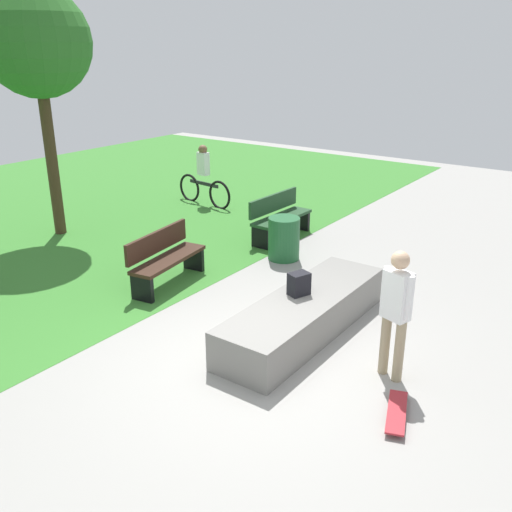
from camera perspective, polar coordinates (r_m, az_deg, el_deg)
The scene contains 10 objects.
ground_plane at distance 7.32m, azimuth -0.61°, elevation -10.88°, with size 28.00×28.00×0.00m, color gray.
concrete_ledge at distance 7.98m, azimuth 4.93°, elevation -5.88°, with size 3.19×0.91×0.54m, color gray.
backpack_on_ledge at distance 7.86m, azimuth 4.35°, elevation -2.81°, with size 0.28×0.20×0.32m, color black.
skater_performing_trick at distance 6.83m, azimuth 13.92°, elevation -4.93°, with size 0.29×0.41×1.63m.
skateboard_by_ledge at distance 6.57m, azimuth 13.99°, elevation -15.02°, with size 0.82×0.45×0.08m.
park_bench_near_path at distance 9.54m, azimuth -9.14°, elevation -0.10°, with size 1.65×0.70×0.91m.
park_bench_near_lamppost at distance 11.70m, azimuth 2.35°, elevation 4.09°, with size 1.61×0.51×0.91m.
tree_slender_maple at distance 12.25m, azimuth -21.22°, elevation 19.25°, with size 2.09×2.09×4.88m.
trash_bin at distance 10.57m, azimuth 2.83°, elevation 1.78°, with size 0.59×0.59×0.80m, color #1E592D.
cyclist_on_bicycle at distance 14.22m, azimuth -5.29°, elevation 7.68°, with size 0.27×1.82×1.52m.
Camera 1 is at (-5.02, -3.69, 3.85)m, focal length 39.69 mm.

